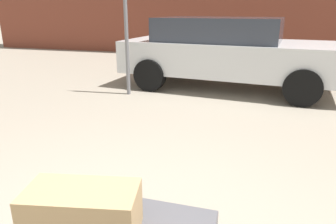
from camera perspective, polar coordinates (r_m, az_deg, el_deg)
duffel_bag_tan_front_left at (r=1.92m, az=-15.33°, el=-17.18°), size 0.68×0.44×0.29m
parked_car at (r=6.62m, az=10.76°, el=10.90°), size 4.46×2.25×1.42m
no_parking_sign at (r=5.94m, az=-7.75°, el=17.25°), size 0.50×0.07×2.40m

